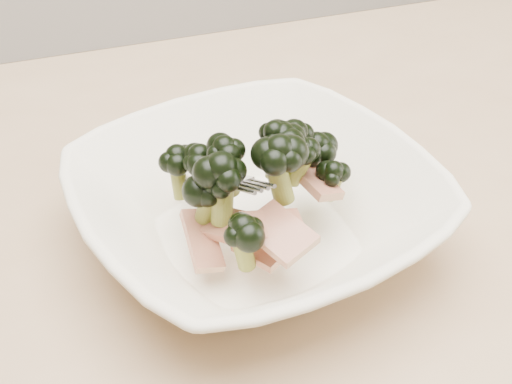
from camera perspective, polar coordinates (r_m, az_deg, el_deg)
dining_table at (r=0.65m, az=-1.13°, el=-10.92°), size 1.20×0.80×0.75m
broccoli_dish at (r=0.56m, az=-0.01°, el=-0.96°), size 0.33×0.33×0.12m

